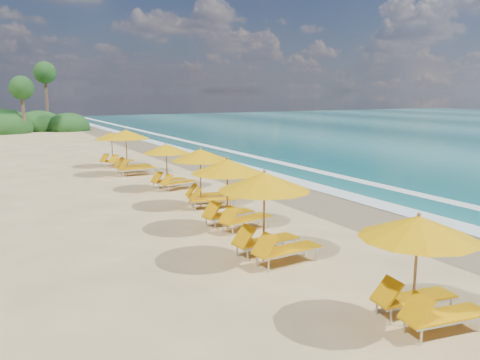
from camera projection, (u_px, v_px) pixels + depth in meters
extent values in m
plane|color=#D9BF7F|center=(240.00, 210.00, 19.74)|extent=(160.00, 160.00, 0.00)
cube|color=#84714E|center=(321.00, 199.00, 21.60)|extent=(4.00, 160.00, 0.01)
cube|color=white|center=(348.00, 195.00, 22.29)|extent=(1.20, 160.00, 0.01)
cube|color=white|center=(397.00, 189.00, 23.69)|extent=(0.80, 160.00, 0.01)
cylinder|color=olive|center=(415.00, 273.00, 9.78)|extent=(0.06, 0.06, 2.24)
cone|color=#E5A004|center=(418.00, 227.00, 9.61)|extent=(2.61, 2.61, 0.45)
sphere|color=olive|center=(419.00, 214.00, 9.57)|extent=(0.08, 0.08, 0.08)
cylinder|color=olive|center=(264.00, 218.00, 13.55)|extent=(0.06, 0.06, 2.46)
cone|color=#E5A004|center=(264.00, 181.00, 13.37)|extent=(2.72, 2.72, 0.49)
sphere|color=olive|center=(264.00, 171.00, 13.32)|extent=(0.09, 0.09, 0.09)
cylinder|color=olive|center=(227.00, 195.00, 16.76)|extent=(0.06, 0.06, 2.37)
cone|color=#E5A004|center=(227.00, 166.00, 16.59)|extent=(2.88, 2.88, 0.48)
sphere|color=olive|center=(227.00, 158.00, 16.54)|extent=(0.08, 0.08, 0.08)
cylinder|color=olive|center=(201.00, 178.00, 20.11)|extent=(0.06, 0.06, 2.32)
cone|color=#E5A004|center=(200.00, 155.00, 19.94)|extent=(2.87, 2.87, 0.47)
sphere|color=olive|center=(200.00, 148.00, 19.90)|extent=(0.08, 0.08, 0.08)
cylinder|color=olive|center=(167.00, 167.00, 23.65)|extent=(0.05, 0.05, 2.15)
cone|color=#E5A004|center=(166.00, 149.00, 23.49)|extent=(2.66, 2.66, 0.43)
sphere|color=olive|center=(166.00, 144.00, 23.45)|extent=(0.08, 0.08, 0.08)
cylinder|color=olive|center=(127.00, 153.00, 27.82)|extent=(0.06, 0.06, 2.49)
cone|color=#E5A004|center=(126.00, 134.00, 27.63)|extent=(2.65, 2.65, 0.50)
sphere|color=olive|center=(126.00, 129.00, 27.59)|extent=(0.09, 0.09, 0.09)
cylinder|color=olive|center=(112.00, 150.00, 30.78)|extent=(0.05, 0.05, 2.09)
cone|color=#E5A004|center=(112.00, 136.00, 30.63)|extent=(2.86, 2.86, 0.42)
sphere|color=olive|center=(111.00, 132.00, 30.59)|extent=(0.07, 0.07, 0.07)
ellipsoid|color=#163D14|center=(3.00, 127.00, 55.86)|extent=(6.40, 6.40, 4.16)
ellipsoid|color=#163D14|center=(39.00, 126.00, 59.47)|extent=(5.60, 5.60, 3.64)
ellipsoid|color=#163D14|center=(68.00, 126.00, 59.15)|extent=(5.00, 5.00, 3.25)
cylinder|color=brown|center=(23.00, 111.00, 54.73)|extent=(0.36, 0.36, 5.00)
sphere|color=#163D14|center=(21.00, 88.00, 54.29)|extent=(2.60, 2.60, 2.60)
cylinder|color=brown|center=(47.00, 102.00, 59.44)|extent=(0.36, 0.36, 6.80)
sphere|color=#163D14|center=(45.00, 72.00, 58.84)|extent=(2.60, 2.60, 2.60)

